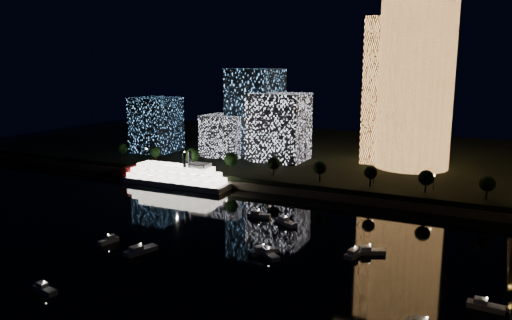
# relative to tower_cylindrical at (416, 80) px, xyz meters

# --- Properties ---
(ground) EXTENTS (520.00, 520.00, 0.00)m
(ground) POSITION_rel_tower_cylindrical_xyz_m (-17.55, -132.53, -43.48)
(ground) COLOR black
(ground) RESTS_ON ground
(far_bank) EXTENTS (420.00, 160.00, 5.00)m
(far_bank) POSITION_rel_tower_cylindrical_xyz_m (-17.55, 27.47, -40.98)
(far_bank) COLOR black
(far_bank) RESTS_ON ground
(seawall) EXTENTS (420.00, 6.00, 3.00)m
(seawall) POSITION_rel_tower_cylindrical_xyz_m (-17.55, -50.53, -41.98)
(seawall) COLOR #6B5E4C
(seawall) RESTS_ON ground
(tower_cylindrical) EXTENTS (34.00, 34.00, 76.71)m
(tower_cylindrical) POSITION_rel_tower_cylindrical_xyz_m (0.00, 0.00, 0.00)
(tower_cylindrical) COLOR #FFA651
(tower_cylindrical) RESTS_ON far_bank
(tower_rectangular) EXTENTS (20.83, 20.83, 66.28)m
(tower_rectangular) POSITION_rel_tower_cylindrical_xyz_m (-12.15, 6.79, -5.34)
(tower_rectangular) COLOR #FFA651
(tower_rectangular) RESTS_ON far_bank
(midrise_blocks) EXTENTS (90.48, 41.50, 43.26)m
(midrise_blocks) POSITION_rel_tower_cylindrical_xyz_m (-83.73, -8.18, -21.27)
(midrise_blocks) COLOR white
(midrise_blocks) RESTS_ON far_bank
(riverboat) EXTENTS (51.47, 11.87, 15.44)m
(riverboat) POSITION_rel_tower_cylindrical_xyz_m (-88.25, -59.46, -39.52)
(riverboat) COLOR silver
(riverboat) RESTS_ON ground
(motorboats) EXTENTS (122.75, 77.29, 2.78)m
(motorboats) POSITION_rel_tower_cylindrical_xyz_m (-22.60, -116.24, -42.67)
(motorboats) COLOR silver
(motorboats) RESTS_ON ground
(esplanade_trees) EXTENTS (165.32, 6.89, 8.95)m
(esplanade_trees) POSITION_rel_tower_cylindrical_xyz_m (-50.12, -44.53, -33.02)
(esplanade_trees) COLOR black
(esplanade_trees) RESTS_ON far_bank
(street_lamps) EXTENTS (132.70, 0.70, 5.65)m
(street_lamps) POSITION_rel_tower_cylindrical_xyz_m (-51.55, -38.53, -34.46)
(street_lamps) COLOR black
(street_lamps) RESTS_ON far_bank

